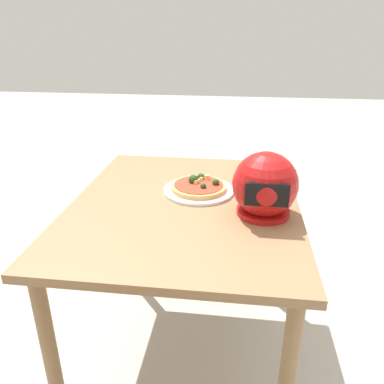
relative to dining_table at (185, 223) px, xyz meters
name	(u,v)px	position (x,y,z in m)	size (l,w,h in m)	color
ground_plane	(186,349)	(0.00, 0.00, -0.67)	(14.00, 14.00, 0.00)	#B2ADA3
dining_table	(185,223)	(0.00, 0.00, 0.00)	(0.87, 1.06, 0.76)	olive
pizza_plate	(199,190)	(-0.04, -0.10, 0.10)	(0.29, 0.29, 0.01)	white
pizza	(199,186)	(-0.04, -0.11, 0.12)	(0.23, 0.23, 0.05)	tan
motorcycle_helmet	(265,186)	(-0.29, 0.07, 0.20)	(0.23, 0.23, 0.23)	#B21414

